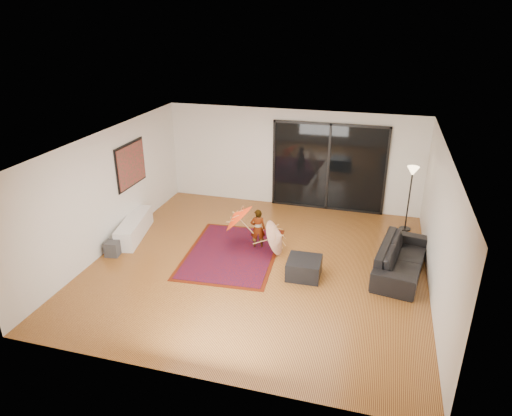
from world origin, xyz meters
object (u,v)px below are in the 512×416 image
at_px(media_console, 134,227).
at_px(child, 258,229).
at_px(ottoman, 304,268).
at_px(sofa, 401,258).

relative_size(media_console, child, 1.80).
xyz_separation_m(ottoman, child, (-1.26, 0.97, 0.28)).
xyz_separation_m(media_console, child, (3.03, 0.27, 0.24)).
bearing_deg(sofa, ottoman, 120.07).
relative_size(sofa, ottoman, 3.20).
bearing_deg(ottoman, child, 142.24).
bearing_deg(ottoman, sofa, 20.53).
height_order(sofa, child, child).
bearing_deg(ottoman, media_console, 170.66).
height_order(media_console, ottoman, media_console).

